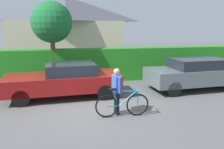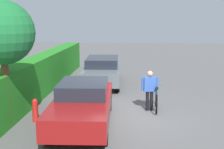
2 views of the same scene
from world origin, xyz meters
name	(u,v)px [view 1 (image 1 of 2)]	position (x,y,z in m)	size (l,w,h in m)	color
ground_plane	(94,106)	(0.00, 0.00, 0.00)	(60.00, 60.00, 0.00)	#575757
hedge_row	(83,65)	(0.00, 4.00, 0.86)	(20.91, 0.90, 1.72)	#217C1E
house_distant	(66,30)	(-0.74, 9.70, 2.56)	(8.12, 4.58, 5.01)	beige
parked_car_near	(65,80)	(-1.01, 1.31, 0.73)	(4.67, 2.02, 1.40)	maroon
parked_car_far	(195,73)	(4.87, 1.31, 0.77)	(4.44, 2.04, 1.43)	slate
bicycle	(122,105)	(0.78, -1.23, 0.40)	(1.75, 0.50, 0.96)	black
person_rider	(117,88)	(0.65, -0.96, 0.89)	(0.25, 0.63, 1.54)	black
tree_kerbside	(52,23)	(-1.50, 3.67, 3.03)	(1.99, 1.99, 4.05)	brown
fire_hydrant	(67,78)	(-0.90, 2.97, 0.41)	(0.20, 0.20, 0.81)	red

